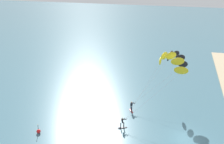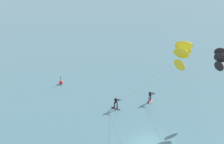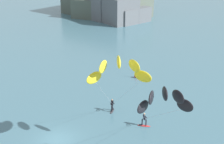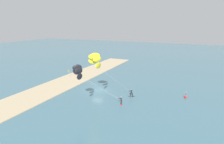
# 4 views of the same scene
# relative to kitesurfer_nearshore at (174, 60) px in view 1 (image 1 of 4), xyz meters

# --- Properties ---
(ground_plane) EXTENTS (240.00, 240.00, 0.00)m
(ground_plane) POSITION_rel_kitesurfer_nearshore_xyz_m (-10.93, -2.51, -7.14)
(ground_plane) COLOR #426B7A
(kitesurfer_nearshore) EXTENTS (8.43, 8.42, 8.60)m
(kitesurfer_nearshore) POSITION_rel_kitesurfer_nearshore_xyz_m (0.00, 0.00, 0.00)
(kitesurfer_nearshore) COLOR red
(kitesurfer_nearshore) RESTS_ON ground
(kitesurfer_mid_water) EXTENTS (8.57, 9.03, 9.94)m
(kitesurfer_mid_water) POSITION_rel_kitesurfer_nearshore_xyz_m (-5.14, 0.53, 1.20)
(kitesurfer_mid_water) COLOR #333338
(kitesurfer_mid_water) RESTS_ON ground
(marker_buoy) EXTENTS (0.56, 0.56, 1.38)m
(marker_buoy) POSITION_rel_kitesurfer_nearshore_xyz_m (-14.35, 16.86, -6.85)
(marker_buoy) COLOR red
(marker_buoy) RESTS_ON ground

